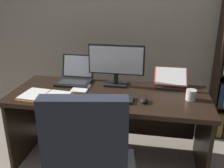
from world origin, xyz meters
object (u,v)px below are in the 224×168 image
object	(u,v)px
keyboard	(109,98)
laptop	(75,77)
notepad	(81,88)
pen	(83,87)
desk	(110,109)
reading_stand_with_book	(171,79)
open_binder	(45,96)
coffee_mug	(191,95)
computer_mouse	(144,100)
monitor	(116,65)

from	to	relation	value
keyboard	laptop	bearing A→B (deg)	138.26
keyboard	notepad	distance (m)	0.37
pen	desk	bearing A→B (deg)	1.43
reading_stand_with_book	open_binder	world-z (taller)	reading_stand_with_book
keyboard	notepad	size ratio (longest dim) A/B	2.00
desk	pen	xyz separation A→B (m)	(-0.27, -0.01, 0.21)
desk	coffee_mug	size ratio (longest dim) A/B	20.04
desk	keyboard	bearing A→B (deg)	-82.59
desk	laptop	world-z (taller)	laptop
keyboard	computer_mouse	distance (m)	0.30
reading_stand_with_book	open_binder	xyz separation A→B (m)	(-1.09, -0.47, -0.07)
keyboard	notepad	bearing A→B (deg)	146.75
laptop	open_binder	xyz separation A→B (m)	(-0.14, -0.43, -0.04)
notepad	coffee_mug	xyz separation A→B (m)	(1.01, -0.08, 0.04)
monitor	notepad	bearing A→B (deg)	-152.26
desk	pen	bearing A→B (deg)	-178.57
open_binder	pen	size ratio (longest dim) A/B	3.19
monitor	keyboard	distance (m)	0.42
monitor	reading_stand_with_book	size ratio (longest dim) A/B	1.73
computer_mouse	reading_stand_with_book	distance (m)	0.48
reading_stand_with_book	open_binder	bearing A→B (deg)	-156.63
coffee_mug	desk	bearing A→B (deg)	173.36
reading_stand_with_book	monitor	bearing A→B (deg)	-174.32
notepad	coffee_mug	size ratio (longest dim) A/B	2.34
monitor	open_binder	xyz separation A→B (m)	(-0.56, -0.42, -0.20)
computer_mouse	reading_stand_with_book	size ratio (longest dim) A/B	0.33
reading_stand_with_book	coffee_mug	xyz separation A→B (m)	(0.16, -0.29, -0.04)
pen	computer_mouse	bearing A→B (deg)	-19.09
laptop	reading_stand_with_book	world-z (taller)	laptop
open_binder	coffee_mug	xyz separation A→B (m)	(1.26, 0.18, 0.03)
monitor	coffee_mug	size ratio (longest dim) A/B	6.07
pen	keyboard	bearing A→B (deg)	-35.00
desk	notepad	distance (m)	0.35
reading_stand_with_book	notepad	world-z (taller)	reading_stand_with_book
notepad	pen	bearing A→B (deg)	0.00
monitor	open_binder	world-z (taller)	monitor
notepad	computer_mouse	bearing A→B (deg)	-18.51
desk	monitor	distance (m)	0.43
keyboard	coffee_mug	distance (m)	0.70
desk	keyboard	size ratio (longest dim) A/B	4.29
computer_mouse	pen	size ratio (longest dim) A/B	0.74
coffee_mug	computer_mouse	bearing A→B (deg)	-161.92
notepad	pen	size ratio (longest dim) A/B	1.50
computer_mouse	open_binder	xyz separation A→B (m)	(-0.86, -0.05, -0.01)
monitor	notepad	world-z (taller)	monitor
monitor	pen	size ratio (longest dim) A/B	3.90
reading_stand_with_book	pen	distance (m)	0.85
laptop	pen	distance (m)	0.22
desk	computer_mouse	xyz separation A→B (m)	(0.33, -0.21, 0.22)
keyboard	reading_stand_with_book	size ratio (longest dim) A/B	1.33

